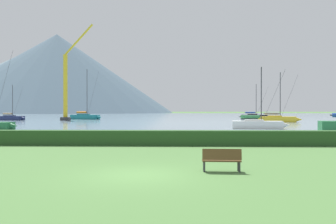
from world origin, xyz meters
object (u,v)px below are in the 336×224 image
object	(u,v)px
sailboat_slip_0	(258,124)
sailboat_slip_5	(85,116)
park_bench_near_path	(222,159)
sailboat_slip_7	(254,116)
sailboat_slip_2	(11,118)
dock_crane	(67,89)
sailboat_slip_4	(278,119)

from	to	relation	value
sailboat_slip_0	sailboat_slip_5	distance (m)	57.50
sailboat_slip_0	park_bench_near_path	world-z (taller)	sailboat_slip_0
sailboat_slip_5	sailboat_slip_7	size ratio (longest dim) A/B	1.37
sailboat_slip_5	sailboat_slip_2	bearing A→B (deg)	-133.53
sailboat_slip_7	sailboat_slip_5	bearing A→B (deg)	-159.65
sailboat_slip_2	park_bench_near_path	world-z (taller)	sailboat_slip_2
park_bench_near_path	dock_crane	distance (m)	73.38
sailboat_slip_0	dock_crane	distance (m)	52.10
sailboat_slip_2	sailboat_slip_7	xyz separation A→B (m)	(63.42, 15.54, 0.07)
sailboat_slip_0	sailboat_slip_7	size ratio (longest dim) A/B	0.84
sailboat_slip_4	sailboat_slip_7	world-z (taller)	sailboat_slip_4
sailboat_slip_7	dock_crane	size ratio (longest dim) A/B	0.43
sailboat_slip_2	sailboat_slip_7	world-z (taller)	sailboat_slip_7
sailboat_slip_2	sailboat_slip_5	distance (m)	18.35
sailboat_slip_2	sailboat_slip_4	world-z (taller)	sailboat_slip_4
sailboat_slip_2	dock_crane	bearing A→B (deg)	9.47
sailboat_slip_4	dock_crane	bearing A→B (deg)	-175.16
sailboat_slip_5	park_bench_near_path	distance (m)	81.45
sailboat_slip_7	dock_crane	world-z (taller)	dock_crane
sailboat_slip_0	dock_crane	world-z (taller)	dock_crane
sailboat_slip_2	sailboat_slip_5	xyz separation A→B (m)	(16.13, 8.74, 0.15)
sailboat_slip_4	sailboat_slip_7	size ratio (longest dim) A/B	1.04
park_bench_near_path	dock_crane	xyz separation A→B (m)	(-28.79, 67.12, 7.09)
sailboat_slip_7	park_bench_near_path	bearing A→B (deg)	-91.52
sailboat_slip_2	sailboat_slip_7	distance (m)	65.30
sailboat_slip_0	sailboat_slip_2	bearing A→B (deg)	154.10
sailboat_slip_5	dock_crane	size ratio (longest dim) A/B	0.58
sailboat_slip_0	sailboat_slip_4	xyz separation A→B (m)	(9.98, 24.70, 0.09)
sailboat_slip_5	sailboat_slip_7	world-z (taller)	sailboat_slip_5
park_bench_near_path	sailboat_slip_5	bearing A→B (deg)	111.31
dock_crane	sailboat_slip_5	bearing A→B (deg)	79.13
park_bench_near_path	sailboat_slip_7	bearing A→B (deg)	78.33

